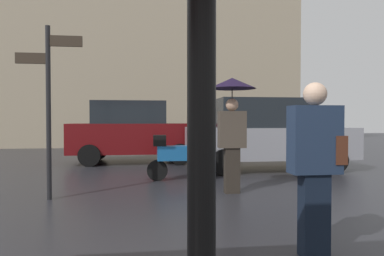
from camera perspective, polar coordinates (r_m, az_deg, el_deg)
name	(u,v)px	position (r m, az deg, el deg)	size (l,w,h in m)	color
pedestrian_with_umbrella	(232,109)	(6.41, 6.60, 3.10)	(0.88, 0.88, 2.12)	#2A241E
pedestrian_with_bag	(316,158)	(3.63, 19.67, -4.70)	(0.53, 0.24, 1.72)	black
parked_scooter	(179,155)	(7.74, -2.22, -4.51)	(1.50, 0.32, 1.23)	black
parked_car_left	(135,132)	(11.09, -9.41, -0.58)	(4.04, 1.86, 1.92)	#590C0F
parked_car_right	(267,134)	(9.60, 12.15, -0.96)	(4.41, 1.87, 1.91)	gray
street_signpost	(49,94)	(6.33, -22.49, 5.12)	(1.08, 0.08, 2.93)	black
building_block	(150,12)	(18.90, -6.85, 18.45)	(15.26, 2.19, 13.80)	gray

